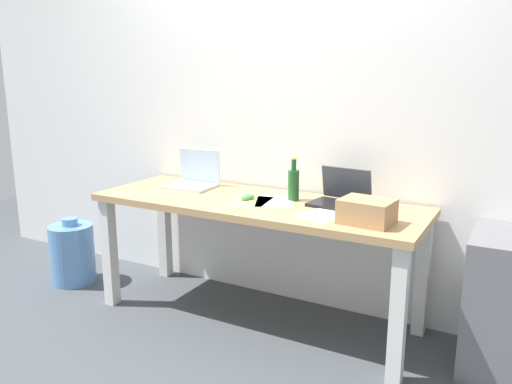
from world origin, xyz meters
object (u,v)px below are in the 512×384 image
(desk, at_px, (256,217))
(beer_bottle, at_px, (294,184))
(cardboard_box, at_px, (367,211))
(laptop_left, at_px, (193,179))
(filing_cabinet, at_px, (511,305))
(computer_mouse, at_px, (247,197))
(laptop_right, at_px, (340,198))
(water_cooler_jug, at_px, (72,253))

(desk, bearing_deg, beer_bottle, 31.06)
(cardboard_box, bearing_deg, laptop_left, 167.32)
(cardboard_box, distance_m, filing_cabinet, 0.82)
(laptop_left, height_order, computer_mouse, laptop_left)
(laptop_right, bearing_deg, cardboard_box, -49.81)
(desk, relative_size, water_cooler_jug, 4.13)
(desk, distance_m, laptop_left, 0.56)
(desk, height_order, laptop_left, laptop_left)
(desk, distance_m, cardboard_box, 0.71)
(desk, xyz_separation_m, filing_cabinet, (1.34, 0.11, -0.28))
(cardboard_box, bearing_deg, beer_bottle, 153.54)
(water_cooler_jug, bearing_deg, laptop_right, 8.34)
(water_cooler_jug, bearing_deg, desk, 5.68)
(computer_mouse, xyz_separation_m, water_cooler_jug, (-1.33, -0.13, -0.53))
(beer_bottle, height_order, computer_mouse, beer_bottle)
(beer_bottle, height_order, cardboard_box, beer_bottle)
(computer_mouse, bearing_deg, desk, 24.00)
(laptop_right, bearing_deg, laptop_left, 179.92)
(laptop_left, bearing_deg, cardboard_box, -12.68)
(water_cooler_jug, bearing_deg, beer_bottle, 8.99)
(computer_mouse, bearing_deg, laptop_left, 177.50)
(laptop_right, height_order, filing_cabinet, laptop_right)
(laptop_right, relative_size, cardboard_box, 1.28)
(laptop_left, xyz_separation_m, water_cooler_jug, (-0.85, -0.27, -0.56))
(cardboard_box, relative_size, filing_cabinet, 0.36)
(laptop_right, relative_size, beer_bottle, 1.29)
(laptop_right, distance_m, computer_mouse, 0.53)
(desk, xyz_separation_m, computer_mouse, (-0.05, -0.01, 0.11))
(beer_bottle, relative_size, computer_mouse, 2.44)
(desk, bearing_deg, water_cooler_jug, -174.32)
(laptop_left, relative_size, computer_mouse, 3.04)
(laptop_left, xyz_separation_m, beer_bottle, (0.71, -0.02, 0.05))
(cardboard_box, distance_m, water_cooler_jug, 2.14)
(laptop_left, distance_m, water_cooler_jug, 1.05)
(laptop_left, distance_m, computer_mouse, 0.50)
(laptop_left, relative_size, laptop_right, 0.97)
(beer_bottle, relative_size, cardboard_box, 0.99)
(beer_bottle, xyz_separation_m, computer_mouse, (-0.23, -0.12, -0.08))
(laptop_right, relative_size, filing_cabinet, 0.46)
(laptop_left, relative_size, cardboard_box, 1.24)
(water_cooler_jug, bearing_deg, filing_cabinet, 5.13)
(cardboard_box, bearing_deg, desk, 168.43)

